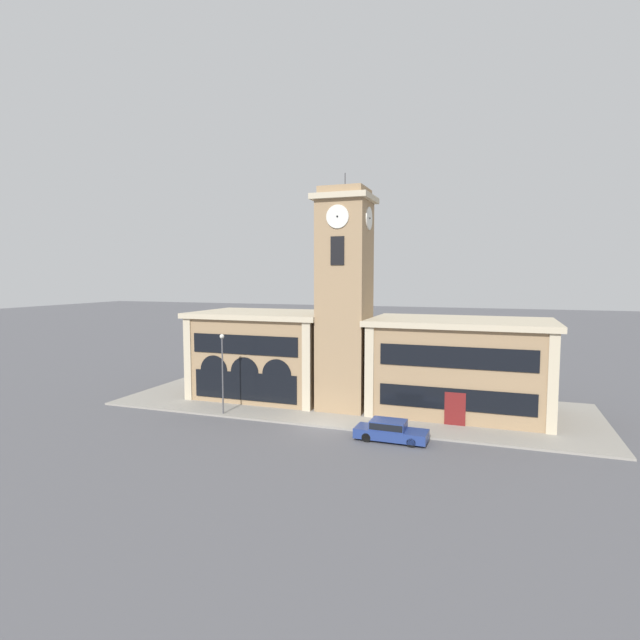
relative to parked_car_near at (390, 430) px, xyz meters
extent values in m
plane|color=#56565B|center=(-5.21, 1.15, -0.73)|extent=(300.00, 300.00, 0.00)
cube|color=gray|center=(-5.21, 7.98, -0.65)|extent=(39.77, 13.67, 0.15)
cube|color=#9E7F5B|center=(-5.21, 6.62, 7.79)|extent=(3.90, 3.90, 17.03)
cube|color=beige|center=(-5.21, 6.62, 16.53)|extent=(4.60, 4.60, 0.45)
cube|color=#9E7F5B|center=(-5.21, 6.62, 17.05)|extent=(3.59, 3.59, 0.60)
cylinder|color=#4C4C51|center=(-5.21, 6.62, 17.95)|extent=(0.10, 0.10, 1.20)
cylinder|color=silver|center=(-5.21, 4.63, 14.90)|extent=(1.81, 0.10, 1.81)
cylinder|color=black|center=(-5.21, 4.56, 14.90)|extent=(0.14, 0.04, 0.14)
cylinder|color=silver|center=(-3.21, 6.62, 14.90)|extent=(0.10, 1.81, 1.81)
cylinder|color=black|center=(-3.14, 6.62, 14.90)|extent=(0.04, 0.14, 0.14)
cube|color=black|center=(-5.21, 4.64, 12.30)|extent=(1.09, 0.10, 2.20)
cube|color=#9E7F5B|center=(-13.40, 8.75, 2.96)|extent=(11.89, 8.15, 7.38)
cube|color=beige|center=(-13.40, 8.75, 6.88)|extent=(12.59, 8.85, 0.45)
cube|color=beige|center=(-18.99, 4.62, 2.96)|extent=(0.70, 0.16, 7.38)
cube|color=beige|center=(-7.80, 4.62, 2.96)|extent=(0.70, 0.16, 7.38)
cube|color=black|center=(-13.40, 4.64, 4.58)|extent=(9.75, 0.10, 1.62)
cube|color=black|center=(-13.40, 4.64, 1.04)|extent=(9.51, 0.10, 2.36)
cylinder|color=black|center=(-16.37, 4.63, 2.22)|extent=(2.60, 0.06, 2.60)
cylinder|color=black|center=(-13.40, 4.63, 2.22)|extent=(2.60, 0.06, 2.60)
cylinder|color=black|center=(-10.43, 4.63, 2.22)|extent=(2.60, 0.06, 2.60)
cube|color=#9E7F5B|center=(3.86, 8.75, 2.86)|extent=(13.64, 8.15, 7.18)
cube|color=beige|center=(3.86, 8.75, 6.68)|extent=(14.34, 8.85, 0.45)
cube|color=beige|center=(-2.61, 4.62, 2.86)|extent=(0.70, 0.16, 7.18)
cube|color=beige|center=(10.33, 4.62, 2.86)|extent=(0.70, 0.16, 7.18)
cube|color=black|center=(3.86, 4.64, 4.44)|extent=(11.18, 0.10, 1.58)
cube|color=maroon|center=(3.86, 4.63, 0.57)|extent=(1.50, 0.12, 2.58)
cube|color=black|center=(3.86, 4.64, 1.34)|extent=(11.18, 0.10, 1.61)
cube|color=navy|center=(0.07, 0.00, -0.23)|extent=(4.89, 1.89, 0.65)
cube|color=navy|center=(-0.12, 0.00, 0.39)|extent=(2.36, 1.65, 0.58)
cube|color=black|center=(-0.12, 0.00, 0.39)|extent=(2.27, 1.68, 0.43)
cylinder|color=black|center=(1.60, 0.74, -0.42)|extent=(0.62, 0.23, 0.62)
cylinder|color=black|center=(1.56, -0.81, -0.42)|extent=(0.62, 0.23, 0.62)
cylinder|color=black|center=(-1.41, 0.81, -0.42)|extent=(0.62, 0.23, 0.62)
cylinder|color=black|center=(-1.45, -0.74, -0.42)|extent=(0.62, 0.23, 0.62)
cylinder|color=#4C4C51|center=(-13.78, 1.71, 2.43)|extent=(0.12, 0.12, 6.01)
sphere|color=silver|center=(-13.78, 1.71, 5.61)|extent=(0.36, 0.36, 0.36)
camera|label=1|loc=(6.44, -32.42, 10.29)|focal=28.00mm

